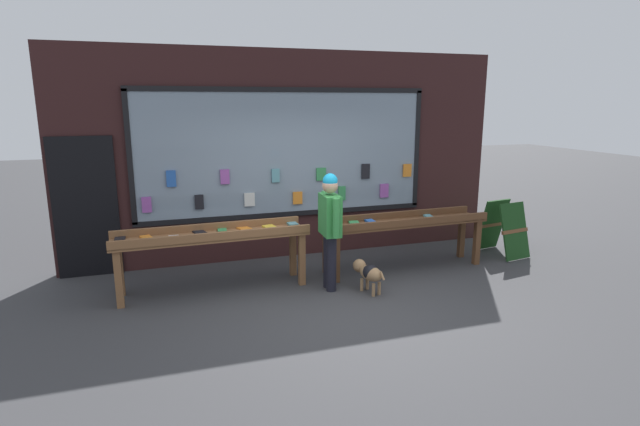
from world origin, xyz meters
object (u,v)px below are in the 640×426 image
sandwich_board_sign (503,228)px  display_table_left (212,240)px  person_browsing (330,223)px  display_table_right (404,226)px  small_dog (369,272)px

sandwich_board_sign → display_table_left: bearing=171.9°
display_table_left → person_browsing: person_browsing is taller
display_table_left → display_table_right: size_ratio=1.00×
sandwich_board_sign → display_table_right: bearing=174.4°
display_table_left → person_browsing: size_ratio=1.62×
display_table_right → person_browsing: size_ratio=1.62×
display_table_left → small_dog: (2.02, -0.75, -0.43)m
display_table_left → small_dog: size_ratio=4.39×
small_dog → sandwich_board_sign: 3.02m
display_table_right → person_browsing: person_browsing is taller
display_table_left → sandwich_board_sign: size_ratio=2.88×
small_dog → sandwich_board_sign: sandwich_board_sign is taller
display_table_left → person_browsing: bearing=-16.9°
small_dog → display_table_right: bearing=-67.6°
display_table_right → small_dog: size_ratio=4.38×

